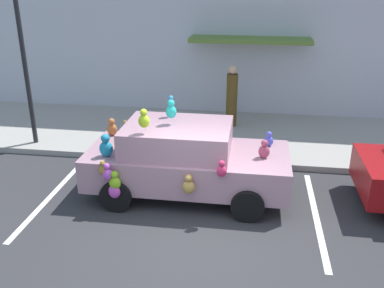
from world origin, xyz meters
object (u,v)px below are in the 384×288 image
object	(u,v)px
plush_covered_car	(185,159)
pedestrian_near_shopfront	(232,98)
street_lamp_post	(22,46)
teddy_bear_on_sidewalk	(129,133)

from	to	relation	value
plush_covered_car	pedestrian_near_shopfront	bearing A→B (deg)	80.07
pedestrian_near_shopfront	street_lamp_post	bearing A→B (deg)	-157.34
plush_covered_car	street_lamp_post	world-z (taller)	street_lamp_post
plush_covered_car	street_lamp_post	xyz separation A→B (m)	(-4.41, 1.97, 1.91)
pedestrian_near_shopfront	teddy_bear_on_sidewalk	bearing A→B (deg)	-145.04
teddy_bear_on_sidewalk	pedestrian_near_shopfront	distance (m)	3.24
plush_covered_car	pedestrian_near_shopfront	distance (m)	4.18
plush_covered_car	street_lamp_post	distance (m)	5.19
street_lamp_post	pedestrian_near_shopfront	distance (m)	5.81
teddy_bear_on_sidewalk	pedestrian_near_shopfront	xyz separation A→B (m)	(2.62, 1.83, 0.56)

